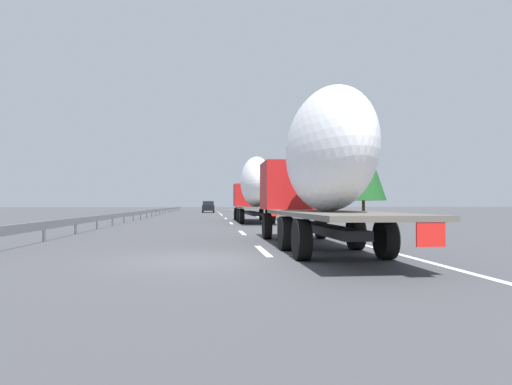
% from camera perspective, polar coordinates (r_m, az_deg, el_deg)
% --- Properties ---
extents(ground_plane, '(260.00, 260.00, 0.00)m').
position_cam_1_polar(ground_plane, '(51.64, -6.17, -2.96)').
color(ground_plane, '#424247').
extents(lane_stripe_0, '(3.20, 0.20, 0.01)m').
position_cam_1_polar(lane_stripe_0, '(13.79, 0.88, -7.32)').
color(lane_stripe_0, white).
rests_on(lane_stripe_0, ground_plane).
extents(lane_stripe_1, '(3.20, 0.20, 0.01)m').
position_cam_1_polar(lane_stripe_1, '(22.23, -1.75, -5.06)').
color(lane_stripe_1, white).
rests_on(lane_stripe_1, ground_plane).
extents(lane_stripe_2, '(3.20, 0.20, 0.01)m').
position_cam_1_polar(lane_stripe_2, '(32.91, -3.13, -3.87)').
color(lane_stripe_2, white).
rests_on(lane_stripe_2, ground_plane).
extents(lane_stripe_3, '(3.20, 0.20, 0.01)m').
position_cam_1_polar(lane_stripe_3, '(43.19, -3.81, -3.27)').
color(lane_stripe_3, white).
rests_on(lane_stripe_3, ground_plane).
extents(lane_stripe_4, '(3.20, 0.20, 0.01)m').
position_cam_1_polar(lane_stripe_4, '(55.37, -4.29, -2.86)').
color(lane_stripe_4, white).
rests_on(lane_stripe_4, ground_plane).
extents(lane_stripe_5, '(3.20, 0.20, 0.01)m').
position_cam_1_polar(lane_stripe_5, '(60.31, -4.43, -2.74)').
color(lane_stripe_5, white).
rests_on(lane_stripe_5, ground_plane).
extents(lane_stripe_6, '(3.20, 0.20, 0.01)m').
position_cam_1_polar(lane_stripe_6, '(64.56, -4.53, -2.65)').
color(lane_stripe_6, white).
rests_on(lane_stripe_6, ground_plane).
extents(lane_stripe_7, '(3.20, 0.20, 0.01)m').
position_cam_1_polar(lane_stripe_7, '(72.24, -4.68, -2.51)').
color(lane_stripe_7, white).
rests_on(lane_stripe_7, ground_plane).
extents(lane_stripe_8, '(3.20, 0.20, 0.01)m').
position_cam_1_polar(lane_stripe_8, '(83.04, -4.85, -2.36)').
color(lane_stripe_8, white).
rests_on(lane_stripe_8, ground_plane).
extents(edge_line_right, '(110.00, 0.20, 0.01)m').
position_cam_1_polar(edge_line_right, '(56.89, -0.59, -2.82)').
color(edge_line_right, white).
rests_on(edge_line_right, ground_plane).
extents(truck_lead, '(12.42, 2.55, 4.82)m').
position_cam_1_polar(truck_lead, '(34.22, -0.21, 0.69)').
color(truck_lead, '#B21919').
rests_on(truck_lead, ground_plane).
extents(truck_trailing, '(12.40, 2.55, 4.75)m').
position_cam_1_polar(truck_trailing, '(14.38, 7.88, 3.37)').
color(truck_trailing, '#B21919').
rests_on(truck_trailing, ground_plane).
extents(car_yellow_coupe, '(4.60, 1.72, 1.91)m').
position_cam_1_polar(car_yellow_coupe, '(101.36, -5.92, -1.65)').
color(car_yellow_coupe, gold).
rests_on(car_yellow_coupe, ground_plane).
extents(car_black_suv, '(4.65, 1.90, 1.79)m').
position_cam_1_polar(car_black_suv, '(71.44, -6.01, -1.79)').
color(car_black_suv, black).
rests_on(car_black_suv, ground_plane).
extents(road_sign, '(0.10, 0.90, 3.46)m').
position_cam_1_polar(road_sign, '(60.15, 0.26, -0.48)').
color(road_sign, gray).
rests_on(road_sign, ground_plane).
extents(tree_0, '(3.90, 3.90, 5.85)m').
position_cam_1_polar(tree_0, '(57.15, 5.39, 0.93)').
color(tree_0, '#472D19').
rests_on(tree_0, ground_plane).
extents(tree_1, '(3.14, 3.14, 5.77)m').
position_cam_1_polar(tree_1, '(50.71, 8.10, 0.95)').
color(tree_1, '#472D19').
rests_on(tree_1, ground_plane).
extents(tree_2, '(3.30, 3.30, 5.46)m').
position_cam_1_polar(tree_2, '(89.25, 0.71, -0.16)').
color(tree_2, '#472D19').
rests_on(tree_2, ground_plane).
extents(tree_3, '(3.72, 3.72, 7.33)m').
position_cam_1_polar(tree_3, '(38.60, 13.29, 3.22)').
color(tree_3, '#472D19').
rests_on(tree_3, ground_plane).
extents(tree_4, '(2.64, 2.64, 5.81)m').
position_cam_1_polar(tree_4, '(61.34, 4.98, 0.84)').
color(tree_4, '#472D19').
rests_on(tree_4, ground_plane).
extents(tree_5, '(3.62, 3.62, 4.94)m').
position_cam_1_polar(tree_5, '(62.53, 5.48, 0.22)').
color(tree_5, '#472D19').
rests_on(tree_5, ground_plane).
extents(guardrail_median, '(94.00, 0.10, 0.76)m').
position_cam_1_polar(guardrail_median, '(54.97, -12.42, -2.24)').
color(guardrail_median, '#9EA0A5').
rests_on(guardrail_median, ground_plane).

